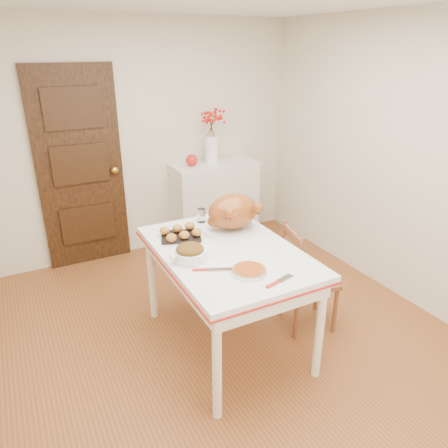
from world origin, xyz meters
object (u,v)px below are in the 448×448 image
sideboard (215,203)px  turkey_platter (233,213)px  kitchen_table (227,298)px  chair_oak (309,277)px  pumpkin_pie (249,270)px

sideboard → turkey_platter: size_ratio=2.05×
sideboard → turkey_platter: (-0.58, -1.50, 0.50)m
kitchen_table → sideboard: bearing=66.4°
chair_oak → turkey_platter: size_ratio=1.90×
chair_oak → pumpkin_pie: (-0.76, -0.30, 0.41)m
turkey_platter → kitchen_table: bearing=-143.1°
chair_oak → turkey_platter: turkey_platter is taller
sideboard → kitchen_table: (-0.77, -1.77, -0.07)m
turkey_platter → chair_oak: bearing=-51.3°
kitchen_table → turkey_platter: turkey_platter is taller
sideboard → turkey_platter: 1.68m
kitchen_table → turkey_platter: bearing=54.4°
kitchen_table → chair_oak: bearing=-6.3°
sideboard → chair_oak: (-0.05, -1.85, -0.04)m
turkey_platter → pumpkin_pie: bearing=-127.3°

